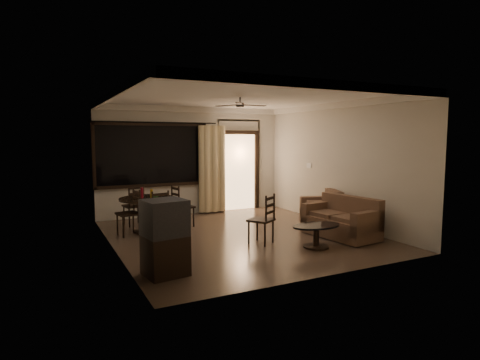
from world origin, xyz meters
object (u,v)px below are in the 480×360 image
dining_chair_north (134,213)px  armchair (323,211)px  coffee_table (316,232)px  sofa (343,221)px  side_chair (262,229)px  dining_chair_east (183,214)px  tv_cabinet (165,237)px  dining_table (147,205)px  dining_chair_west (129,222)px  dining_chair_south (165,225)px

dining_chair_north → armchair: 4.32m
armchair → coffee_table: bearing=-110.3°
sofa → side_chair: (-1.73, 0.28, -0.04)m
dining_chair_east → coffee_table: 3.20m
dining_chair_east → tv_cabinet: 3.23m
dining_chair_north → sofa: bearing=130.6°
dining_table → tv_cabinet: tv_cabinet is taller
dining_chair_west → dining_chair_east: (1.25, 0.27, 0.00)m
dining_chair_west → coffee_table: dining_chair_west is taller
armchair → coffee_table: size_ratio=1.07×
coffee_table → side_chair: side_chair is taller
dining_chair_east → coffee_table: size_ratio=0.99×
coffee_table → side_chair: (-0.75, 0.69, 0.00)m
dining_chair_north → tv_cabinet: tv_cabinet is taller
dining_table → sofa: size_ratio=0.74×
dining_chair_south → sofa: size_ratio=0.60×
dining_chair_west → tv_cabinet: tv_cabinet is taller
sofa → tv_cabinet: bearing=-177.8°
dining_chair_north → dining_table: bearing=90.1°
coffee_table → armchair: bearing=48.2°
dining_chair_south → dining_chair_north: (-0.27, 1.62, -0.02)m
dining_table → tv_cabinet: size_ratio=1.05×
dining_chair_south → side_chair: same height
dining_table → side_chair: bearing=-48.7°
dining_chair_south → armchair: (3.57, -0.36, 0.03)m
dining_chair_south → tv_cabinet: size_ratio=0.85×
sofa → coffee_table: sofa is taller
dining_chair_west → dining_chair_north: (0.29, 0.91, 0.00)m
dining_chair_east → side_chair: size_ratio=1.00×
tv_cabinet → armchair: bearing=12.7°
dining_chair_north → armchair: size_ratio=0.92×
dining_table → dining_chair_east: dining_table is taller
dining_chair_west → coffee_table: (2.87, -2.48, -0.00)m
dining_chair_north → tv_cabinet: bearing=75.8°
dining_chair_east → side_chair: same height
armchair → side_chair: side_chair is taller
tv_cabinet → sofa: size_ratio=0.71×
armchair → side_chair: (-2.02, -0.72, -0.05)m
dining_chair_south → dining_chair_north: size_ratio=1.00×
sofa → side_chair: bearing=163.8°
sofa → armchair: 1.04m
sofa → armchair: bearing=66.8°
dining_chair_north → sofa: 4.64m
dining_chair_south → coffee_table: size_ratio=0.99×
coffee_table → dining_chair_west: bearing=139.1°
armchair → coffee_table: 1.90m
coffee_table → dining_chair_north: bearing=127.2°
dining_chair_south → dining_chair_north: same height
dining_chair_west → tv_cabinet: (-0.01, -2.70, 0.28)m
dining_chair_east → dining_chair_north: bearing=46.8°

